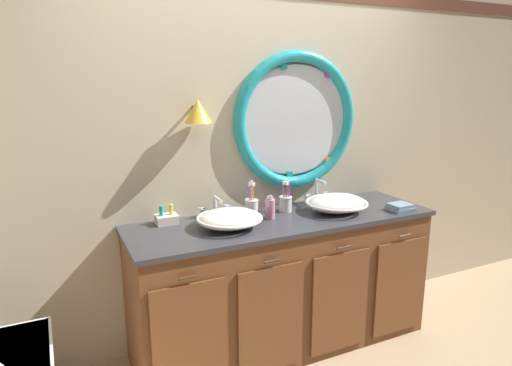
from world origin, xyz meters
TOP-DOWN VIEW (x-y plane):
  - ground_plane at (0.00, 0.00)m, footprint 14.00×14.00m
  - back_wall_assembly at (0.02, 0.59)m, footprint 6.40×0.26m
  - vanity_counter at (0.06, 0.25)m, footprint 2.00×0.63m
  - sink_basin_left at (-0.33, 0.23)m, footprint 0.40×0.40m
  - sink_basin_right at (0.44, 0.23)m, footprint 0.42×0.42m
  - faucet_set_left at (-0.33, 0.47)m, footprint 0.22×0.14m
  - faucet_set_right at (0.44, 0.47)m, footprint 0.20×0.13m
  - toothbrush_holder_left at (-0.08, 0.45)m, footprint 0.09×0.09m
  - toothbrush_holder_right at (0.14, 0.38)m, footprint 0.09×0.09m
  - soap_dispenser at (-0.04, 0.27)m, footprint 0.06×0.07m
  - folded_hand_towel at (0.84, 0.06)m, footprint 0.15×0.13m
  - toiletry_basket at (-0.65, 0.46)m, footprint 0.13×0.11m

SIDE VIEW (x-z plane):
  - ground_plane at x=0.00m, z-range 0.00..0.00m
  - vanity_counter at x=0.06m, z-range 0.00..0.90m
  - folded_hand_towel at x=0.84m, z-range 0.90..0.94m
  - toiletry_basket at x=-0.65m, z-range 0.87..0.99m
  - toothbrush_holder_left at x=-0.08m, z-range 0.84..1.06m
  - sink_basin_left at x=-0.33m, z-range 0.90..1.01m
  - faucet_set_left at x=-0.33m, z-range 0.88..1.02m
  - sink_basin_right at x=0.44m, z-range 0.90..1.01m
  - toothbrush_holder_right at x=0.14m, z-range 0.85..1.06m
  - faucet_set_right at x=0.44m, z-range 0.88..1.05m
  - soap_dispenser at x=-0.04m, z-range 0.89..1.05m
  - back_wall_assembly at x=0.02m, z-range 0.01..2.61m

